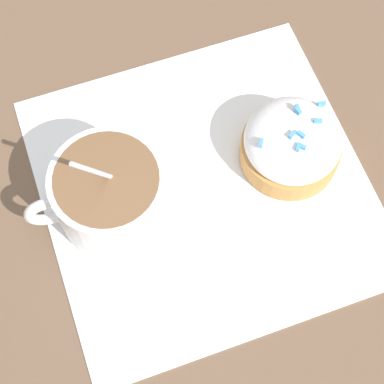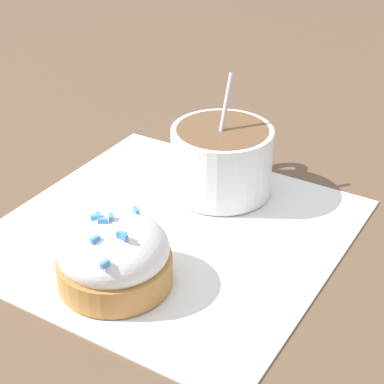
# 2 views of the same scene
# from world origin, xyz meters

# --- Properties ---
(ground_plane) EXTENTS (3.00, 3.00, 0.00)m
(ground_plane) POSITION_xyz_m (0.00, 0.00, 0.00)
(ground_plane) COLOR brown
(paper_napkin) EXTENTS (0.29, 0.29, 0.00)m
(paper_napkin) POSITION_xyz_m (0.00, 0.00, 0.00)
(paper_napkin) COLOR white
(paper_napkin) RESTS_ON ground_plane
(coffee_cup) EXTENTS (0.12, 0.09, 0.11)m
(coffee_cup) POSITION_xyz_m (-0.08, 0.01, 0.04)
(coffee_cup) COLOR white
(coffee_cup) RESTS_ON paper_napkin
(frosted_pastry) EXTENTS (0.09, 0.09, 0.06)m
(frosted_pastry) POSITION_xyz_m (0.08, 0.00, 0.03)
(frosted_pastry) COLOR #C18442
(frosted_pastry) RESTS_ON paper_napkin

